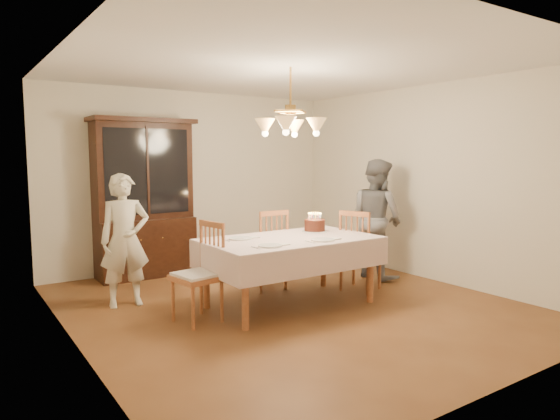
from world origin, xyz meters
TOP-DOWN VIEW (x-y plane):
  - ground at (0.00, 0.00)m, footprint 5.00×5.00m
  - room_shell at (0.00, 0.00)m, footprint 5.00×5.00m
  - dining_table at (0.00, 0.00)m, footprint 1.90×1.10m
  - china_hutch at (-0.86, 2.25)m, footprint 1.38×0.54m
  - chair_far_side at (0.16, 0.73)m, footprint 0.45×0.43m
  - chair_left_end at (-1.09, 0.06)m, footprint 0.49×0.50m
  - chair_right_end at (1.08, 0.02)m, footprint 0.55×0.56m
  - elderly_woman at (-1.51, 1.01)m, footprint 0.57×0.41m
  - adult_in_grey at (1.73, 0.41)m, footprint 0.62×0.79m
  - birthday_cake at (0.49, 0.19)m, footprint 0.30×0.30m
  - place_setting_near_left at (-0.45, -0.31)m, footprint 0.39×0.24m
  - place_setting_near_right at (0.20, -0.34)m, footprint 0.40×0.25m
  - place_setting_far_left at (-0.48, 0.24)m, footprint 0.40×0.26m
  - chandelier at (-0.00, -0.00)m, footprint 0.62×0.62m

SIDE VIEW (x-z plane):
  - ground at x=0.00m, z-range 0.00..0.00m
  - chair_far_side at x=0.16m, z-range -0.06..0.94m
  - chair_right_end at x=1.08m, z-range -0.06..0.94m
  - chair_left_end at x=-1.09m, z-range -0.05..0.95m
  - dining_table at x=0.00m, z-range 0.30..1.06m
  - elderly_woman at x=-1.51m, z-range 0.00..1.47m
  - place_setting_near_left at x=-0.45m, z-range 0.76..0.77m
  - place_setting_near_right at x=0.20m, z-range 0.76..0.77m
  - place_setting_far_left at x=-0.48m, z-range 0.76..0.77m
  - adult_in_grey at x=1.73m, z-range 0.00..1.62m
  - birthday_cake at x=0.49m, z-range 0.72..0.95m
  - china_hutch at x=-0.86m, z-range -0.04..2.12m
  - room_shell at x=0.00m, z-range -0.92..4.08m
  - chandelier at x=0.00m, z-range 1.61..2.34m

